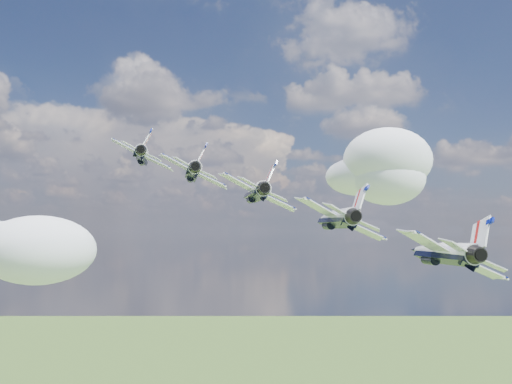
# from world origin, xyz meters

# --- Properties ---
(cloud_far) EXTENTS (63.16, 49.63, 24.81)m
(cloud_far) POSITION_xyz_m (45.69, 203.80, 177.79)
(cloud_far) COLOR white
(jet_0) EXTENTS (12.00, 14.89, 7.60)m
(jet_0) POSITION_xyz_m (-33.23, 1.54, 159.53)
(jet_0) COLOR white
(jet_1) EXTENTS (12.00, 14.89, 7.60)m
(jet_1) POSITION_xyz_m (-24.89, -6.14, 156.34)
(jet_1) COLOR white
(jet_2) EXTENTS (12.00, 14.89, 7.60)m
(jet_2) POSITION_xyz_m (-16.54, -13.83, 153.15)
(jet_2) COLOR white
(jet_3) EXTENTS (12.00, 14.89, 7.60)m
(jet_3) POSITION_xyz_m (-8.20, -21.51, 149.96)
(jet_3) COLOR white
(jet_4) EXTENTS (12.00, 14.89, 7.60)m
(jet_4) POSITION_xyz_m (0.15, -29.19, 146.78)
(jet_4) COLOR white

